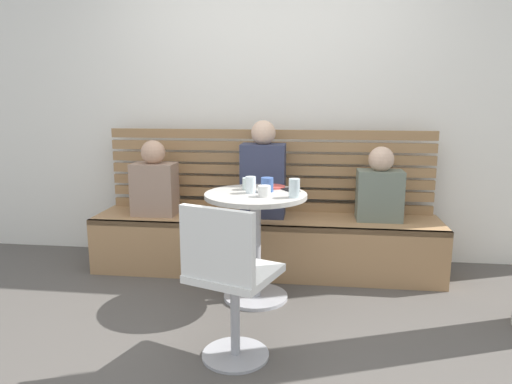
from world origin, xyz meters
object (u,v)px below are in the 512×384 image
person_adult (263,174)px  cup_glass_tall (294,188)px  cafe_table (256,226)px  plate_small (273,187)px  booth_bench (265,244)px  person_child_middle (154,183)px  person_child_left (380,188)px  cup_glass_short (248,184)px  phone_on_table (290,190)px  white_chair (229,278)px  cup_ceramic_white (264,191)px  cup_mug_blue (267,185)px  cup_water_clear (251,185)px

person_adult → cup_glass_tall: (0.27, -0.67, 0.02)m
cafe_table → plate_small: (0.10, 0.22, 0.23)m
booth_bench → person_child_middle: person_child_middle is taller
person_child_left → cup_glass_short: person_child_left is taller
person_child_left → plate_small: size_ratio=3.32×
cafe_table → phone_on_table: size_ratio=5.29×
white_chair → cup_ceramic_white: bearing=81.8°
booth_bench → person_adult: (-0.02, 0.04, 0.56)m
white_chair → person_adult: bearing=89.1°
booth_bench → cup_glass_tall: (0.25, -0.63, 0.58)m
cup_glass_tall → cup_ceramic_white: cup_glass_tall is taller
white_chair → person_adult: (0.02, 1.38, 0.31)m
person_child_middle → plate_small: (0.97, -0.30, 0.05)m
person_child_middle → cup_ceramic_white: size_ratio=7.44×
cafe_table → person_adult: (-0.01, 0.57, 0.26)m
cafe_table → person_child_middle: size_ratio=1.24×
person_child_left → cup_mug_blue: size_ratio=5.93×
person_adult → cup_mug_blue: bearing=-80.7°
cup_glass_tall → cup_ceramic_white: 0.19m
person_adult → white_chair: bearing=-90.9°
cafe_table → phone_on_table: 0.34m
phone_on_table → cup_ceramic_white: bearing=-161.7°
cafe_table → person_child_left: bearing=33.0°
cup_ceramic_white → cup_mug_blue: bearing=89.5°
booth_bench → person_child_middle: (-0.88, -0.01, 0.48)m
cup_glass_short → cafe_table: bearing=-62.0°
person_adult → cup_ceramic_white: 0.67m
person_child_middle → cup_glass_tall: size_ratio=4.96×
person_adult → cup_ceramic_white: bearing=-83.1°
cafe_table → cup_mug_blue: size_ratio=7.79×
cup_glass_short → person_child_middle: bearing=154.4°
white_chair → cup_mug_blue: bearing=83.2°
cup_glass_tall → phone_on_table: bearing=99.2°
person_child_left → cup_mug_blue: (-0.81, -0.50, 0.10)m
cup_glass_short → cup_glass_tall: cup_glass_tall is taller
white_chair → cup_glass_tall: bearing=67.5°
cafe_table → plate_small: bearing=66.2°
person_child_middle → cup_water_clear: bearing=-31.1°
cup_glass_tall → person_child_left: bearing=47.2°
white_chair → plate_small: (0.13, 1.03, 0.28)m
person_adult → person_child_left: person_adult is taller
plate_small → person_child_middle: bearing=162.8°
person_child_middle → plate_small: person_child_middle is taller
person_adult → cup_water_clear: bearing=-92.1°
person_child_left → cup_ceramic_white: 1.05m
person_child_left → cup_mug_blue: bearing=-148.1°
cup_glass_tall → cup_water_clear: size_ratio=1.09×
cup_water_clear → phone_on_table: size_ratio=0.79×
person_child_middle → cup_water_clear: 0.99m
cup_glass_tall → cup_water_clear: cup_glass_tall is taller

